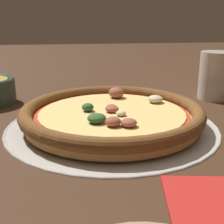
# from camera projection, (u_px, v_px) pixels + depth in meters

# --- Properties ---
(ground_plane) EXTENTS (3.00, 3.00, 0.00)m
(ground_plane) POSITION_uv_depth(u_px,v_px,m) (112.00, 126.00, 0.54)
(ground_plane) COLOR #3D2616
(pizza_tray) EXTENTS (0.36, 0.36, 0.01)m
(pizza_tray) POSITION_uv_depth(u_px,v_px,m) (112.00, 125.00, 0.54)
(pizza_tray) COLOR #B7B2A8
(pizza_tray) RESTS_ON ground_plane
(pizza) EXTENTS (0.31, 0.31, 0.04)m
(pizza) POSITION_uv_depth(u_px,v_px,m) (112.00, 114.00, 0.53)
(pizza) COLOR tan
(pizza) RESTS_ON pizza_tray
(drinking_cup) EXTENTS (0.07, 0.07, 0.11)m
(drinking_cup) POSITION_uv_depth(u_px,v_px,m) (215.00, 76.00, 0.70)
(drinking_cup) COLOR silver
(drinking_cup) RESTS_ON ground_plane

